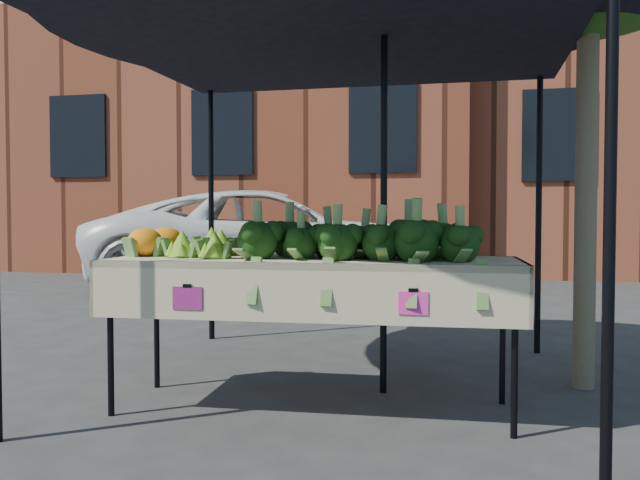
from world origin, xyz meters
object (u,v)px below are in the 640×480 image
(canopy, at_px, (333,183))
(street_tree, at_px, (588,80))
(vehicle, at_px, (272,111))
(table, at_px, (313,334))

(canopy, relative_size, street_tree, 0.77)
(vehicle, relative_size, street_tree, 1.35)
(vehicle, height_order, street_tree, vehicle)
(canopy, xyz_separation_m, vehicle, (-2.10, 5.55, 1.39))
(table, distance_m, street_tree, 2.46)
(table, relative_size, street_tree, 0.60)
(table, xyz_separation_m, canopy, (0.01, 0.55, 0.92))
(vehicle, distance_m, street_tree, 6.46)
(canopy, relative_size, vehicle, 0.57)
(table, relative_size, canopy, 0.77)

